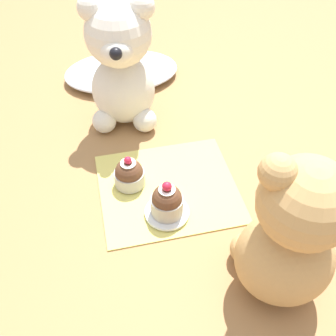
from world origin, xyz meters
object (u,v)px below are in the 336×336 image
(cupcake_near_cream_bear, at_px, (129,174))
(saucer_plate, at_px, (167,212))
(teddy_bear_tan, at_px, (291,237))
(teddy_bear_cream, at_px, (121,65))
(cupcake_near_tan_bear, at_px, (167,201))

(cupcake_near_cream_bear, xyz_separation_m, saucer_plate, (0.05, -0.09, -0.02))
(teddy_bear_tan, distance_m, cupcake_near_cream_bear, 0.33)
(teddy_bear_tan, relative_size, cupcake_near_cream_bear, 4.03)
(cupcake_near_cream_bear, bearing_deg, teddy_bear_cream, 83.91)
(cupcake_near_tan_bear, bearing_deg, teddy_bear_tan, -51.33)
(teddy_bear_cream, height_order, teddy_bear_tan, teddy_bear_cream)
(teddy_bear_cream, relative_size, cupcake_near_tan_bear, 3.71)
(teddy_bear_tan, xyz_separation_m, cupcake_near_tan_bear, (-0.13, 0.17, -0.09))
(teddy_bear_tan, height_order, saucer_plate, teddy_bear_tan)
(teddy_bear_cream, height_order, cupcake_near_cream_bear, teddy_bear_cream)
(teddy_bear_cream, distance_m, cupcake_near_cream_bear, 0.23)
(cupcake_near_cream_bear, xyz_separation_m, cupcake_near_tan_bear, (0.05, -0.09, 0.01))
(teddy_bear_tan, relative_size, cupcake_near_tan_bear, 3.59)
(cupcake_near_cream_bear, relative_size, saucer_plate, 0.85)
(saucer_plate, bearing_deg, cupcake_near_cream_bear, 121.50)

